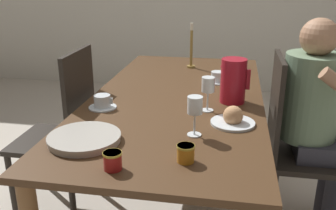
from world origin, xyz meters
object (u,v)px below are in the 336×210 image
object	(u,v)px
wine_glass_juice	(195,108)
jam_jar_red	(186,153)
red_pitcher	(233,81)
teacup_near_person	(102,102)
wine_glass_water	(208,86)
person_seated	(316,110)
bread_plate	(233,118)
candlestick_tall	(192,51)
serving_tray	(84,138)
jam_jar_amber	(113,160)
chair_opposite	(64,130)
chair_person_side	(294,143)
teacup_across	(218,78)

from	to	relation	value
wine_glass_juice	jam_jar_red	size ratio (longest dim) A/B	2.55
red_pitcher	teacup_near_person	bearing A→B (deg)	-162.12
wine_glass_water	wine_glass_juice	bearing A→B (deg)	-95.95
red_pitcher	teacup_near_person	size ratio (longest dim) A/B	1.65
person_seated	red_pitcher	distance (m)	0.47
bread_plate	candlestick_tall	size ratio (longest dim) A/B	0.64
teacup_near_person	serving_tray	distance (m)	0.40
teacup_near_person	jam_jar_amber	size ratio (longest dim) A/B	2.08
candlestick_tall	bread_plate	bearing A→B (deg)	-73.00
person_seated	red_pitcher	size ratio (longest dim) A/B	4.99
jam_jar_red	chair_opposite	bearing A→B (deg)	141.44
chair_person_side	teacup_across	size ratio (longest dim) A/B	6.88
wine_glass_water	bread_plate	bearing A→B (deg)	-49.58
chair_person_side	jam_jar_red	world-z (taller)	chair_person_side
chair_opposite	jam_jar_red	world-z (taller)	chair_opposite
teacup_near_person	teacup_across	size ratio (longest dim) A/B	1.00
bread_plate	candlestick_tall	xyz separation A→B (m)	(-0.31, 1.02, 0.10)
wine_glass_juice	teacup_across	world-z (taller)	wine_glass_juice
chair_person_side	candlestick_tall	world-z (taller)	candlestick_tall
wine_glass_water	bread_plate	size ratio (longest dim) A/B	0.86
wine_glass_juice	serving_tray	xyz separation A→B (m)	(-0.44, -0.14, -0.11)
person_seated	teacup_across	distance (m)	0.64
chair_opposite	serving_tray	world-z (taller)	chair_opposite
red_pitcher	wine_glass_water	size ratio (longest dim) A/B	1.34
chair_person_side	wine_glass_water	distance (m)	0.60
chair_opposite	wine_glass_juice	bearing A→B (deg)	-116.37
chair_person_side	candlestick_tall	distance (m)	1.03
teacup_across	serving_tray	xyz separation A→B (m)	(-0.50, -0.97, -0.01)
teacup_near_person	jam_jar_amber	bearing A→B (deg)	-67.30
jam_jar_amber	chair_person_side	bearing A→B (deg)	46.59
teacup_across	person_seated	bearing A→B (deg)	-32.68
teacup_near_person	candlestick_tall	distance (m)	1.00
red_pitcher	candlestick_tall	bearing A→B (deg)	113.14
teacup_across	candlestick_tall	xyz separation A→B (m)	(-0.21, 0.35, 0.09)
wine_glass_juice	candlestick_tall	bearing A→B (deg)	97.29
serving_tray	candlestick_tall	size ratio (longest dim) A/B	0.95
teacup_near_person	jam_jar_amber	world-z (taller)	teacup_near_person
wine_glass_juice	candlestick_tall	world-z (taller)	candlestick_tall
red_pitcher	serving_tray	xyz separation A→B (m)	(-0.60, -0.61, -0.10)
serving_tray	person_seated	bearing A→B (deg)	31.15
chair_person_side	red_pitcher	distance (m)	0.48
teacup_near_person	teacup_across	bearing A→B (deg)	45.67
wine_glass_juice	teacup_across	distance (m)	0.84
chair_person_side	bread_plate	distance (m)	0.51
person_seated	teacup_near_person	world-z (taller)	person_seated
jam_jar_amber	jam_jar_red	bearing A→B (deg)	22.24
person_seated	chair_person_side	bearing A→B (deg)	-74.53
candlestick_tall	chair_person_side	bearing A→B (deg)	-47.97
person_seated	red_pitcher	xyz separation A→B (m)	(-0.44, -0.02, 0.15)
serving_tray	jam_jar_red	distance (m)	0.45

